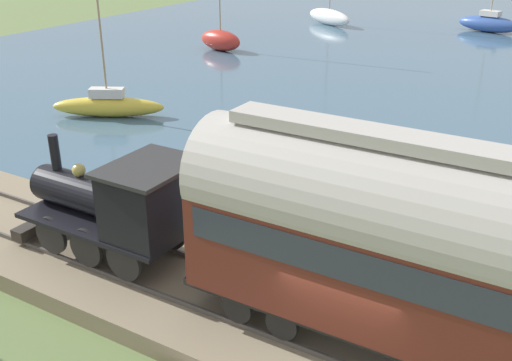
{
  "coord_description": "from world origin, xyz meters",
  "views": [
    {
      "loc": [
        -9.48,
        -3.56,
        8.95
      ],
      "look_at": [
        2.91,
        3.83,
        2.6
      ],
      "focal_mm": 42.0,
      "sensor_mm": 36.0,
      "label": 1
    }
  ],
  "objects_px": {
    "steam_locomotive": "(122,202)",
    "passenger_coach": "(398,240)",
    "rowboat_off_pier": "(391,218)",
    "sailboat_white": "(329,16)",
    "sailboat_red": "(221,40)",
    "sailboat_yellow": "(108,105)",
    "sailboat_blue": "(489,23)"
  },
  "relations": [
    {
      "from": "steam_locomotive",
      "to": "passenger_coach",
      "type": "relative_size",
      "value": 0.58
    },
    {
      "from": "steam_locomotive",
      "to": "sailboat_red",
      "type": "distance_m",
      "value": 30.3
    },
    {
      "from": "sailboat_red",
      "to": "sailboat_yellow",
      "type": "distance_m",
      "value": 16.63
    },
    {
      "from": "passenger_coach",
      "to": "sailboat_yellow",
      "type": "height_order",
      "value": "sailboat_yellow"
    },
    {
      "from": "sailboat_white",
      "to": "sailboat_red",
      "type": "bearing_deg",
      "value": -158.96
    },
    {
      "from": "sailboat_white",
      "to": "rowboat_off_pier",
      "type": "distance_m",
      "value": 38.73
    },
    {
      "from": "passenger_coach",
      "to": "sailboat_red",
      "type": "xyz_separation_m",
      "value": [
        26.42,
        22.01,
        -2.43
      ]
    },
    {
      "from": "passenger_coach",
      "to": "sailboat_white",
      "type": "relative_size",
      "value": 0.92
    },
    {
      "from": "steam_locomotive",
      "to": "passenger_coach",
      "type": "distance_m",
      "value": 7.32
    },
    {
      "from": "sailboat_white",
      "to": "rowboat_off_pier",
      "type": "xyz_separation_m",
      "value": [
        -34.38,
        -17.82,
        -0.59
      ]
    },
    {
      "from": "sailboat_red",
      "to": "sailboat_yellow",
      "type": "xyz_separation_m",
      "value": [
        -16.09,
        -4.21,
        -0.21
      ]
    },
    {
      "from": "sailboat_blue",
      "to": "rowboat_off_pier",
      "type": "relative_size",
      "value": 3.79
    },
    {
      "from": "sailboat_white",
      "to": "rowboat_off_pier",
      "type": "height_order",
      "value": "sailboat_white"
    },
    {
      "from": "steam_locomotive",
      "to": "rowboat_off_pier",
      "type": "xyz_separation_m",
      "value": [
        6.64,
        -5.09,
        -2.08
      ]
    },
    {
      "from": "sailboat_white",
      "to": "sailboat_blue",
      "type": "xyz_separation_m",
      "value": [
        3.51,
        -13.25,
        -0.0
      ]
    },
    {
      "from": "sailboat_red",
      "to": "sailboat_blue",
      "type": "height_order",
      "value": "sailboat_red"
    },
    {
      "from": "sailboat_red",
      "to": "sailboat_yellow",
      "type": "bearing_deg",
      "value": -154.92
    },
    {
      "from": "sailboat_blue",
      "to": "rowboat_off_pier",
      "type": "bearing_deg",
      "value": -161.17
    },
    {
      "from": "passenger_coach",
      "to": "sailboat_blue",
      "type": "relative_size",
      "value": 1.08
    },
    {
      "from": "steam_locomotive",
      "to": "sailboat_red",
      "type": "bearing_deg",
      "value": 29.2
    },
    {
      "from": "sailboat_white",
      "to": "sailboat_red",
      "type": "relative_size",
      "value": 1.02
    },
    {
      "from": "steam_locomotive",
      "to": "rowboat_off_pier",
      "type": "height_order",
      "value": "steam_locomotive"
    },
    {
      "from": "sailboat_yellow",
      "to": "sailboat_blue",
      "type": "height_order",
      "value": "sailboat_blue"
    },
    {
      "from": "passenger_coach",
      "to": "sailboat_yellow",
      "type": "bearing_deg",
      "value": 59.87
    },
    {
      "from": "steam_locomotive",
      "to": "sailboat_yellow",
      "type": "distance_m",
      "value": 14.86
    },
    {
      "from": "sailboat_yellow",
      "to": "sailboat_blue",
      "type": "relative_size",
      "value": 0.86
    },
    {
      "from": "sailboat_white",
      "to": "steam_locomotive",
      "type": "bearing_deg",
      "value": -133.8
    },
    {
      "from": "sailboat_red",
      "to": "rowboat_off_pier",
      "type": "bearing_deg",
      "value": -124.48
    },
    {
      "from": "passenger_coach",
      "to": "sailboat_red",
      "type": "height_order",
      "value": "sailboat_red"
    },
    {
      "from": "sailboat_blue",
      "to": "rowboat_off_pier",
      "type": "height_order",
      "value": "sailboat_blue"
    },
    {
      "from": "sailboat_red",
      "to": "sailboat_white",
      "type": "bearing_deg",
      "value": 2.48
    },
    {
      "from": "sailboat_white",
      "to": "sailboat_blue",
      "type": "distance_m",
      "value": 13.71
    }
  ]
}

